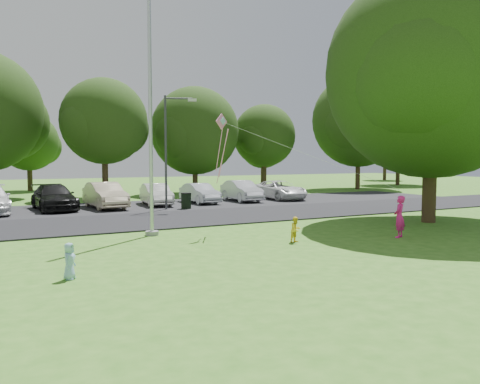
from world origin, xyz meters
name	(u,v)px	position (x,y,z in m)	size (l,w,h in m)	color
ground	(305,250)	(0.00, 0.00, 0.00)	(120.00, 120.00, 0.00)	#366D1C
park_road	(198,217)	(0.00, 9.00, 0.03)	(60.00, 6.00, 0.06)	black
parking_strip	(157,206)	(0.00, 15.50, 0.03)	(42.00, 7.00, 0.06)	black
flagpole	(151,124)	(-3.50, 5.00, 4.17)	(0.50, 0.50, 10.00)	#B7BABF
street_lamp	(170,142)	(-0.01, 12.90, 3.84)	(1.71, 0.82, 6.39)	#3F3F44
trash_can	(186,201)	(0.87, 12.80, 0.48)	(0.61, 0.61, 0.96)	black
big_tree	(433,77)	(8.72, 2.67, 6.51)	(10.01, 9.52, 11.52)	#332316
tree_row	(142,123)	(1.59, 24.23, 5.71)	(64.35, 11.94, 10.88)	#332316
horizon_trees	(140,145)	(4.06, 33.88, 4.30)	(77.46, 7.20, 7.02)	#332316
parked_cars	(144,194)	(-0.77, 15.52, 0.75)	(20.19, 5.24, 1.48)	silver
woman	(399,217)	(4.40, 0.30, 0.77)	(0.56, 0.37, 1.55)	#ED1F85
child_yellow	(296,230)	(0.48, 1.25, 0.45)	(0.43, 0.34, 0.89)	yellow
child_blue	(69,261)	(-7.17, -0.40, 0.44)	(0.43, 0.28, 0.89)	#88BAD2
kite	(226,134)	(-0.88, 3.98, 3.82)	(5.70, 4.04, 2.86)	pink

